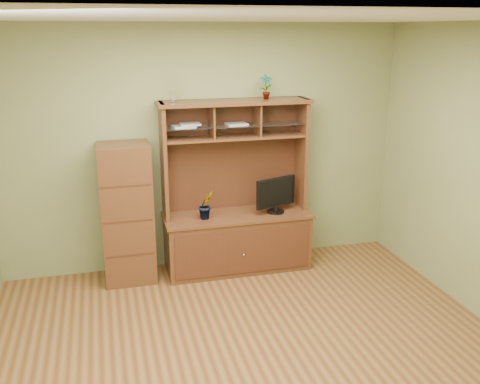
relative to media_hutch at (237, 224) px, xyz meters
name	(u,v)px	position (x,y,z in m)	size (l,w,h in m)	color
room	(254,202)	(-0.30, -1.73, 0.83)	(4.54, 4.04, 2.74)	#543118
media_hutch	(237,224)	(0.00, 0.00, 0.00)	(1.66, 0.61, 1.90)	#442613
monitor	(276,194)	(0.43, -0.08, 0.34)	(0.49, 0.20, 0.40)	black
orchid_plant	(206,205)	(-0.36, -0.08, 0.28)	(0.17, 0.14, 0.31)	#265A1E
top_plant	(266,87)	(0.35, 0.08, 1.51)	(0.14, 0.09, 0.26)	#386021
reed_diffuser	(172,91)	(-0.66, 0.08, 1.49)	(0.06, 0.06, 0.28)	silver
magazines	(203,125)	(-0.35, 0.08, 1.13)	(0.82, 0.20, 0.04)	#A6A6AB
side_cabinet	(127,213)	(-1.20, 0.01, 0.23)	(0.54, 0.49, 1.50)	#442613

